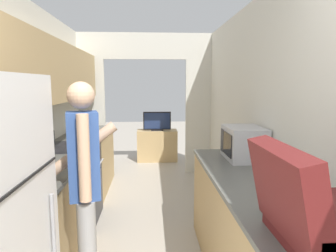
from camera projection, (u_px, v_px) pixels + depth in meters
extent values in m
cube|color=tan|center=(53.00, 72.00, 3.36)|extent=(0.32, 3.47, 0.66)
cube|color=silver|center=(283.00, 129.00, 2.53)|extent=(0.06, 6.97, 2.50)
cube|color=silver|center=(87.00, 118.00, 5.31)|extent=(0.65, 0.06, 2.05)
cube|color=silver|center=(203.00, 117.00, 5.44)|extent=(0.65, 0.06, 2.05)
cube|color=silver|center=(145.00, 46.00, 5.20)|extent=(2.74, 0.06, 0.45)
cube|color=tan|center=(37.00, 228.00, 2.50)|extent=(0.60, 1.34, 0.87)
cube|color=#565651|center=(33.00, 176.00, 2.43)|extent=(0.62, 1.35, 0.03)
cube|color=tan|center=(88.00, 162.00, 4.58)|extent=(0.60, 1.41, 0.87)
cube|color=#565651|center=(87.00, 133.00, 4.52)|extent=(0.62, 1.42, 0.03)
cube|color=#9EA3A8|center=(15.00, 188.00, 2.11)|extent=(0.42, 0.44, 0.00)
cube|color=tan|center=(258.00, 246.00, 2.22)|extent=(0.60, 2.38, 0.87)
cube|color=#565651|center=(260.00, 188.00, 2.15)|extent=(0.62, 2.41, 0.03)
cube|color=black|center=(27.00, 180.00, 1.33)|extent=(0.01, 0.79, 0.01)
cylinder|color=#99999E|center=(55.00, 252.00, 1.66)|extent=(0.02, 0.02, 0.67)
cube|color=black|center=(71.00, 185.00, 3.52)|extent=(0.62, 0.73, 0.90)
cube|color=black|center=(98.00, 184.00, 3.54)|extent=(0.01, 0.49, 0.27)
cylinder|color=#B7B7BC|center=(99.00, 165.00, 3.51)|extent=(0.02, 0.58, 0.02)
cube|color=black|center=(43.00, 141.00, 3.43)|extent=(0.04, 0.73, 0.14)
cylinder|color=#232328|center=(76.00, 150.00, 3.31)|extent=(0.16, 0.16, 0.01)
cylinder|color=#232328|center=(83.00, 144.00, 3.62)|extent=(0.16, 0.16, 0.01)
cylinder|color=#232328|center=(53.00, 150.00, 3.29)|extent=(0.16, 0.16, 0.01)
cylinder|color=#232328|center=(62.00, 145.00, 3.61)|extent=(0.16, 0.16, 0.01)
cylinder|color=#9E9E9E|center=(87.00, 245.00, 2.28)|extent=(0.16, 0.16, 0.82)
cube|color=#335193|center=(83.00, 156.00, 2.10)|extent=(0.26, 0.26, 0.62)
cylinder|color=#DBAD89|center=(84.00, 158.00, 1.96)|extent=(0.10, 0.10, 0.59)
cylinder|color=#DBAD89|center=(83.00, 149.00, 2.24)|extent=(0.53, 0.21, 0.40)
sphere|color=#DBAD89|center=(81.00, 95.00, 2.04)|extent=(0.19, 0.19, 0.19)
cube|color=#5B1919|center=(329.00, 229.00, 1.32)|extent=(0.39, 0.54, 0.18)
cube|color=#5B1919|center=(286.00, 192.00, 1.29)|extent=(0.18, 0.54, 0.40)
cube|color=#2D2D33|center=(299.00, 178.00, 1.59)|extent=(0.24, 0.02, 0.10)
cube|color=#B7B7BC|center=(244.00, 143.00, 2.88)|extent=(0.34, 0.47, 0.32)
cube|color=black|center=(227.00, 144.00, 2.82)|extent=(0.01, 0.28, 0.21)
cube|color=#38383D|center=(222.00, 140.00, 3.03)|extent=(0.01, 0.09, 0.23)
cube|color=tan|center=(157.00, 145.00, 6.37)|extent=(0.84, 0.42, 0.65)
cube|color=black|center=(157.00, 130.00, 6.28)|extent=(0.25, 0.16, 0.02)
cube|color=black|center=(157.00, 121.00, 6.25)|extent=(0.58, 0.04, 0.37)
cube|color=navy|center=(157.00, 121.00, 6.23)|extent=(0.53, 0.01, 0.33)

